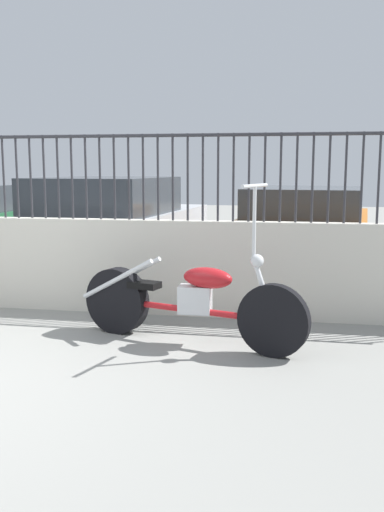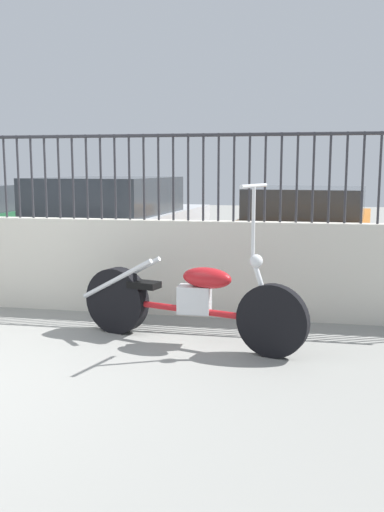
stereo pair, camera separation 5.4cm
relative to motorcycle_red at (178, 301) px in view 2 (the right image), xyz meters
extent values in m
cube|color=beige|center=(-1.73, 0.95, 0.12)|extent=(9.97, 0.18, 0.99)
cylinder|color=#2D2D33|center=(-2.12, 0.95, 1.06)|extent=(0.02, 0.02, 0.88)
cylinder|color=#2D2D33|center=(-1.97, 0.95, 1.06)|extent=(0.02, 0.02, 0.88)
cylinder|color=#2D2D33|center=(-1.81, 0.95, 1.06)|extent=(0.02, 0.02, 0.88)
cylinder|color=#2D2D33|center=(-1.65, 0.95, 1.06)|extent=(0.02, 0.02, 0.88)
cylinder|color=#2D2D33|center=(-1.50, 0.95, 1.06)|extent=(0.02, 0.02, 0.88)
cylinder|color=#2D2D33|center=(-1.34, 0.95, 1.06)|extent=(0.02, 0.02, 0.88)
cylinder|color=#2D2D33|center=(-1.19, 0.95, 1.06)|extent=(0.02, 0.02, 0.88)
cylinder|color=#2D2D33|center=(-1.03, 0.95, 1.06)|extent=(0.02, 0.02, 0.88)
cylinder|color=#2D2D33|center=(-0.87, 0.95, 1.06)|extent=(0.02, 0.02, 0.88)
cylinder|color=#2D2D33|center=(-0.72, 0.95, 1.06)|extent=(0.02, 0.02, 0.88)
cylinder|color=#2D2D33|center=(-0.56, 0.95, 1.06)|extent=(0.02, 0.02, 0.88)
cylinder|color=#2D2D33|center=(-0.41, 0.95, 1.06)|extent=(0.02, 0.02, 0.88)
cylinder|color=#2D2D33|center=(-0.25, 0.95, 1.06)|extent=(0.02, 0.02, 0.88)
cylinder|color=#2D2D33|center=(-0.10, 0.95, 1.06)|extent=(0.02, 0.02, 0.88)
cylinder|color=#2D2D33|center=(0.06, 0.95, 1.06)|extent=(0.02, 0.02, 0.88)
cylinder|color=#2D2D33|center=(0.22, 0.95, 1.06)|extent=(0.02, 0.02, 0.88)
cylinder|color=#2D2D33|center=(0.37, 0.95, 1.06)|extent=(0.02, 0.02, 0.88)
cylinder|color=#2D2D33|center=(0.53, 0.95, 1.06)|extent=(0.02, 0.02, 0.88)
cylinder|color=#2D2D33|center=(0.68, 0.95, 1.06)|extent=(0.02, 0.02, 0.88)
cylinder|color=#2D2D33|center=(0.84, 0.95, 1.06)|extent=(0.02, 0.02, 0.88)
cylinder|color=#2D2D33|center=(0.99, 0.95, 1.06)|extent=(0.02, 0.02, 0.88)
cylinder|color=#2D2D33|center=(1.15, 0.95, 1.06)|extent=(0.02, 0.02, 0.88)
cylinder|color=#2D2D33|center=(1.31, 0.95, 1.06)|extent=(0.02, 0.02, 0.88)
cylinder|color=#2D2D33|center=(1.46, 0.95, 1.06)|extent=(0.02, 0.02, 0.88)
cylinder|color=#2D2D33|center=(1.62, 0.95, 1.06)|extent=(0.02, 0.02, 0.88)
cylinder|color=#2D2D33|center=(1.77, 0.95, 1.06)|extent=(0.02, 0.02, 0.88)
cylinder|color=#2D2D33|center=(-1.73, 0.95, 1.48)|extent=(9.97, 0.04, 0.04)
cylinder|color=black|center=(0.84, -0.26, -0.07)|extent=(0.61, 0.26, 0.61)
cylinder|color=black|center=(-0.62, 0.19, -0.07)|extent=(0.63, 0.32, 0.62)
cylinder|color=#AD191E|center=(0.11, -0.03, -0.07)|extent=(1.36, 0.47, 0.06)
cube|color=silver|center=(0.16, -0.05, 0.03)|extent=(0.28, 0.18, 0.24)
ellipsoid|color=#AD191E|center=(0.27, -0.08, 0.23)|extent=(0.49, 0.32, 0.18)
cube|color=black|center=(-0.34, 0.10, 0.11)|extent=(0.31, 0.23, 0.06)
cylinder|color=silver|center=(0.75, -0.23, 0.18)|extent=(0.22, 0.11, 0.51)
sphere|color=silver|center=(0.70, -0.21, 0.41)|extent=(0.11, 0.11, 0.11)
cylinder|color=silver|center=(0.67, -0.20, 0.72)|extent=(0.03, 0.03, 0.59)
cylinder|color=silver|center=(0.67, -0.20, 1.02)|extent=(0.18, 0.51, 0.03)
cylinder|color=silver|center=(-0.59, 0.11, 0.15)|extent=(0.74, 0.27, 0.43)
cylinder|color=silver|center=(-0.55, 0.24, 0.15)|extent=(0.74, 0.27, 0.43)
cylinder|color=black|center=(-3.79, 4.94, -0.05)|extent=(0.13, 0.64, 0.64)
cylinder|color=black|center=(-2.49, 4.80, -0.05)|extent=(0.17, 0.65, 0.64)
cylinder|color=black|center=(-0.72, 4.64, -0.05)|extent=(0.17, 0.65, 0.64)
cylinder|color=black|center=(-2.74, 2.13, -0.05)|extent=(0.17, 0.65, 0.64)
cylinder|color=black|center=(-0.97, 1.96, -0.05)|extent=(0.17, 0.65, 0.64)
cube|color=#B7BABF|center=(-1.73, 3.38, 0.18)|extent=(2.28, 4.49, 0.63)
cube|color=#2D3338|center=(-1.75, 3.17, 0.76)|extent=(1.88, 2.23, 0.52)
cylinder|color=black|center=(0.48, 5.10, -0.05)|extent=(0.18, 0.65, 0.64)
cylinder|color=black|center=(2.10, 4.91, -0.05)|extent=(0.18, 0.65, 0.64)
cylinder|color=black|center=(0.19, 2.70, -0.05)|extent=(0.18, 0.65, 0.64)
cylinder|color=black|center=(1.82, 2.50, -0.05)|extent=(0.18, 0.65, 0.64)
cube|color=orange|center=(1.15, 3.80, 0.16)|extent=(2.19, 4.09, 0.58)
cube|color=#2D3338|center=(1.13, 3.61, 0.66)|extent=(1.78, 2.05, 0.43)
camera|label=1|loc=(0.99, -4.79, 1.16)|focal=40.00mm
camera|label=2|loc=(1.04, -4.78, 1.16)|focal=40.00mm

